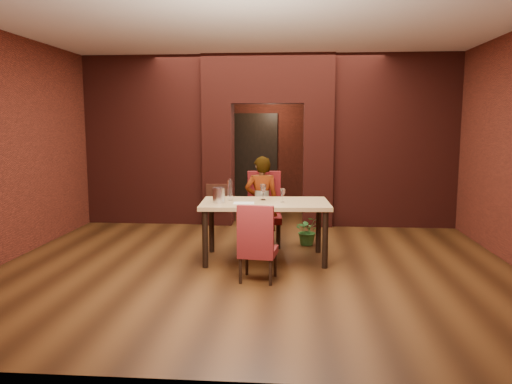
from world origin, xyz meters
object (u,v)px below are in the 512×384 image
chair_far (264,209)px  person_seated (262,202)px  potted_plant (308,230)px  wine_bucket (219,195)px  wine_glass_b (263,192)px  dining_table (265,231)px  chair_near (258,242)px  water_bottle (230,189)px  wine_glass_a (263,193)px  wine_glass_c (283,196)px

chair_far → person_seated: 0.17m
potted_plant → wine_bucket: bearing=-140.3°
chair_far → wine_bucket: size_ratio=5.55×
wine_glass_b → wine_bucket: size_ratio=1.09×
dining_table → chair_near: 0.95m
water_bottle → potted_plant: 1.60m
wine_bucket → water_bottle: bearing=61.1°
chair_near → wine_bucket: wine_bucket is taller
chair_near → wine_glass_b: (-0.01, 1.09, 0.47)m
chair_near → wine_glass_a: 1.24m
person_seated → water_bottle: bearing=51.5°
chair_near → person_seated: person_seated is taller
dining_table → wine_glass_c: wine_glass_c is taller
chair_near → potted_plant: size_ratio=2.06×
person_seated → chair_far: bearing=-114.1°
wine_glass_a → chair_near: bearing=-89.0°
chair_far → potted_plant: chair_far is taller
person_seated → wine_glass_c: person_seated is taller
wine_glass_a → wine_glass_c: 0.39m
wine_glass_a → potted_plant: wine_glass_a is taller
water_bottle → chair_near: bearing=-65.2°
dining_table → wine_bucket: size_ratio=8.50×
wine_glass_c → wine_bucket: bearing=-174.5°
dining_table → potted_plant: size_ratio=3.81×
chair_far → wine_bucket: bearing=-125.9°
wine_glass_a → wine_glass_b: bearing=-79.2°
wine_glass_a → water_bottle: (-0.46, -0.10, 0.06)m
wine_bucket → potted_plant: (1.27, 1.05, -0.71)m
chair_far → wine_glass_a: (0.02, -0.62, 0.35)m
wine_glass_b → wine_glass_c: (0.28, -0.18, -0.02)m
dining_table → wine_glass_a: (-0.05, 0.21, 0.52)m
wine_glass_c → wine_bucket: (-0.89, -0.08, 0.01)m
person_seated → wine_glass_c: 0.87m
chair_near → water_bottle: (-0.48, 1.05, 0.51)m
dining_table → potted_plant: (0.63, 0.92, -0.18)m
chair_near → wine_glass_a: wine_glass_a is taller
water_bottle → potted_plant: (1.14, 0.82, -0.76)m
chair_near → wine_bucket: (-0.61, 0.82, 0.46)m
dining_table → wine_glass_c: (0.25, -0.04, 0.51)m
chair_far → potted_plant: size_ratio=2.49×
dining_table → wine_glass_c: 0.57m
wine_bucket → potted_plant: wine_bucket is taller
dining_table → potted_plant: bearing=52.1°
chair_near → potted_plant: (0.66, 1.87, -0.25)m
wine_bucket → wine_glass_b: bearing=23.9°
wine_glass_b → wine_bucket: 0.66m
person_seated → wine_bucket: (-0.54, -0.85, 0.23)m
wine_glass_a → wine_bucket: size_ratio=0.94×
wine_bucket → potted_plant: size_ratio=0.45×
wine_glass_a → wine_glass_c: (0.30, -0.25, -0.00)m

